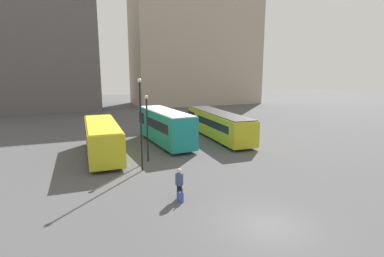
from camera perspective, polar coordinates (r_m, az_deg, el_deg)
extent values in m
plane|color=#4C4C4F|center=(15.08, 14.24, -17.49)|extent=(160.00, 160.00, 0.00)
cube|color=#5B5656|center=(62.41, -31.06, 18.88)|extent=(26.52, 13.14, 34.47)
cube|color=tan|center=(65.92, 0.59, 15.51)|extent=(26.14, 12.27, 24.46)
cube|color=gold|center=(26.18, -16.72, -1.79)|extent=(2.68, 9.85, 2.46)
cube|color=black|center=(30.06, -17.29, 0.39)|extent=(2.59, 1.85, 0.93)
cube|color=black|center=(25.25, -16.62, -1.54)|extent=(2.65, 6.32, 0.74)
cube|color=yellow|center=(25.94, -16.87, 0.94)|extent=(2.48, 9.65, 0.08)
cylinder|color=black|center=(29.36, -17.03, -2.44)|extent=(2.43, 1.06, 1.02)
cylinder|color=black|center=(23.49, -16.06, -5.73)|extent=(2.43, 1.06, 1.02)
cube|color=#19847F|center=(29.27, -5.10, 0.42)|extent=(3.21, 9.60, 2.94)
cube|color=black|center=(32.80, -7.54, 2.17)|extent=(2.63, 1.93, 1.12)
cube|color=black|center=(28.43, -4.50, 0.87)|extent=(2.96, 6.22, 0.88)
cube|color=white|center=(29.04, -5.15, 3.35)|extent=(3.00, 9.40, 0.08)
cylinder|color=black|center=(32.21, -6.93, -0.89)|extent=(2.43, 1.18, 0.99)
cylinder|color=black|center=(26.89, -2.82, -3.22)|extent=(2.43, 1.18, 0.99)
cube|color=gold|center=(31.92, 5.04, 0.82)|extent=(2.87, 12.13, 2.41)
cube|color=black|center=(36.36, 1.78, 2.60)|extent=(2.63, 2.28, 0.92)
cube|color=black|center=(30.90, 5.89, 1.03)|extent=(2.78, 7.79, 0.72)
cube|color=black|center=(31.72, 5.08, 3.04)|extent=(2.66, 11.88, 0.08)
cylinder|color=black|center=(35.47, 2.48, 0.26)|extent=(2.45, 1.03, 0.96)
cylinder|color=black|center=(28.84, 8.11, -2.37)|extent=(2.45, 1.03, 0.96)
cylinder|color=black|center=(17.23, -2.65, -11.93)|extent=(0.19, 0.19, 0.79)
cylinder|color=black|center=(17.32, -2.18, -11.79)|extent=(0.19, 0.19, 0.79)
cylinder|color=#334766|center=(17.00, -2.44, -9.56)|extent=(0.56, 0.56, 0.69)
sphere|color=beige|center=(16.84, -2.45, -8.04)|extent=(0.26, 0.26, 0.26)
cube|color=#334CB2|center=(16.85, -2.20, -12.90)|extent=(0.28, 0.36, 0.56)
cube|color=black|center=(16.60, -1.98, -11.75)|extent=(0.11, 0.05, 0.25)
cylinder|color=black|center=(21.27, -9.70, 0.21)|extent=(0.12, 0.12, 6.36)
sphere|color=beige|center=(20.91, -9.99, 9.03)|extent=(0.28, 0.28, 0.28)
cylinder|color=black|center=(23.57, -8.51, -0.34)|extent=(0.12, 0.12, 5.03)
sphere|color=beige|center=(23.20, -8.70, 5.96)|extent=(0.28, 0.28, 0.28)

